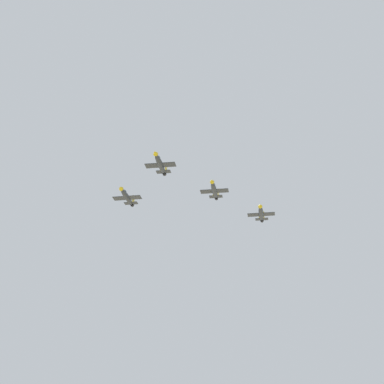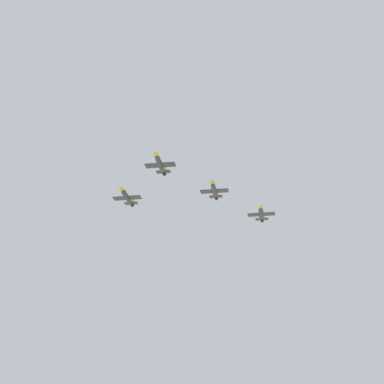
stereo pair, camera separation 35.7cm
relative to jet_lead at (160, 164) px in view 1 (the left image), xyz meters
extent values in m
ellipsoid|color=#2D3338|center=(0.01, -0.02, -0.07)|extent=(8.48, 12.59, 1.75)
cone|color=gold|center=(-3.87, 6.49, -0.07)|extent=(2.18, 2.27, 1.49)
ellipsoid|color=#334751|center=(-1.52, 2.55, 0.58)|extent=(2.32, 2.68, 1.02)
cube|color=#2D3338|center=(0.36, -0.61, -0.17)|extent=(9.95, 7.66, 0.18)
cube|color=gold|center=(-3.40, -2.85, -0.12)|extent=(2.02, 2.75, 0.21)
cube|color=gold|center=(4.12, 1.63, -0.12)|extent=(2.02, 2.75, 0.21)
cube|color=#2D3338|center=(2.94, -4.94, -0.07)|extent=(5.11, 4.23, 0.18)
cube|color=gold|center=(2.05, -5.15, 1.19)|extent=(1.20, 1.79, 2.53)
cube|color=gold|center=(3.56, -4.25, 1.19)|extent=(1.20, 1.79, 2.53)
cylinder|color=black|center=(3.70, -6.21, -0.07)|extent=(1.55, 1.46, 1.23)
ellipsoid|color=#2D3338|center=(-3.81, -23.30, -2.15)|extent=(8.40, 12.41, 1.73)
cone|color=gold|center=(-7.66, -16.88, -2.15)|extent=(2.15, 2.24, 1.47)
ellipsoid|color=#334751|center=(-5.33, -20.77, -1.50)|extent=(2.30, 2.64, 1.01)
cube|color=#2D3338|center=(-3.46, -23.88, -2.24)|extent=(9.81, 7.57, 0.17)
cube|color=gold|center=(-7.16, -26.10, -2.19)|extent=(2.00, 2.72, 0.21)
cube|color=gold|center=(0.24, -21.66, -2.19)|extent=(2.00, 2.72, 0.21)
cube|color=#2D3338|center=(-0.90, -28.14, -2.15)|extent=(5.04, 4.18, 0.17)
cube|color=gold|center=(-1.78, -28.36, -0.90)|extent=(1.19, 1.76, 2.50)
cube|color=gold|center=(-0.30, -27.47, -0.90)|extent=(1.19, 1.76, 2.50)
cylinder|color=black|center=(-0.15, -29.39, -2.15)|extent=(1.53, 1.45, 1.21)
ellipsoid|color=#2D3338|center=(22.37, -7.54, -2.80)|extent=(8.48, 12.89, 1.78)
cone|color=gold|center=(18.51, -0.86, -2.80)|extent=(2.20, 2.30, 1.51)
ellipsoid|color=#334751|center=(20.85, -4.90, -2.13)|extent=(2.35, 2.73, 1.04)
cube|color=#2D3338|center=(22.72, -8.14, -2.90)|extent=(10.16, 7.70, 0.18)
cube|color=gold|center=(18.86, -10.37, -2.85)|extent=(2.03, 2.82, 0.21)
cube|color=gold|center=(26.58, -5.92, -2.85)|extent=(2.03, 2.82, 0.21)
cube|color=#2D3338|center=(25.29, -12.59, -2.80)|extent=(5.20, 4.26, 0.18)
cube|color=gold|center=(24.38, -12.79, -1.52)|extent=(1.20, 1.83, 2.57)
cube|color=gold|center=(25.92, -11.90, -1.52)|extent=(1.20, 1.83, 2.57)
cylinder|color=black|center=(26.04, -13.89, -2.80)|extent=(1.58, 1.48, 1.25)
ellipsoid|color=#2D3338|center=(-7.63, -46.58, -4.55)|extent=(8.49, 12.92, 1.78)
cone|color=gold|center=(-11.49, -39.88, -4.55)|extent=(2.21, 2.30, 1.52)
ellipsoid|color=#334751|center=(-9.15, -43.94, -3.88)|extent=(2.35, 2.73, 1.04)
cube|color=#2D3338|center=(-7.28, -47.18, -4.65)|extent=(10.17, 7.71, 0.18)
cube|color=gold|center=(-11.14, -49.41, -4.60)|extent=(2.03, 2.82, 0.21)
cube|color=gold|center=(-3.42, -44.95, -4.60)|extent=(2.03, 2.82, 0.21)
cube|color=#2D3338|center=(-4.71, -51.63, -4.55)|extent=(5.21, 4.27, 0.18)
cube|color=gold|center=(-5.62, -51.84, -3.26)|extent=(1.20, 1.84, 2.58)
cube|color=gold|center=(-4.08, -50.95, -3.26)|extent=(1.20, 1.84, 2.58)
cylinder|color=black|center=(-3.96, -52.94, -4.55)|extent=(1.58, 1.48, 1.25)
camera|label=1|loc=(-104.68, 112.62, -77.47)|focal=50.97mm
camera|label=2|loc=(-104.96, 112.39, -77.47)|focal=50.97mm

